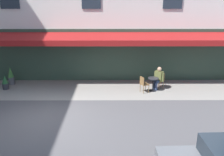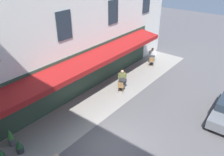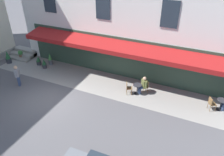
{
  "view_description": "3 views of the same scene",
  "coord_description": "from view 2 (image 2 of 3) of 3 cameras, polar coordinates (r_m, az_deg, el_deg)",
  "views": [
    {
      "loc": [
        -2.8,
        9.05,
        4.83
      ],
      "look_at": [
        -2.84,
        -2.36,
        1.01
      ],
      "focal_mm": 37.39,
      "sensor_mm": 36.0,
      "label": 1
    },
    {
      "loc": [
        7.04,
        5.49,
        8.81
      ],
      "look_at": [
        -3.75,
        -3.03,
        1.49
      ],
      "focal_mm": 36.92,
      "sensor_mm": 36.0,
      "label": 2
    },
    {
      "loc": [
        -8.63,
        8.68,
        8.66
      ],
      "look_at": [
        -3.22,
        -3.12,
        0.8
      ],
      "focal_mm": 34.16,
      "sensor_mm": 36.0,
      "label": 3
    }
  ],
  "objects": [
    {
      "name": "cafe_chair_wicker_corner_left",
      "position": [
        21.96,
        9.94,
        5.5
      ],
      "size": [
        0.54,
        0.54,
        0.91
      ],
      "color": "olive",
      "rests_on": "ground_plane"
    },
    {
      "name": "cafe_chair_wicker_by_window",
      "position": [
        20.79,
        9.79,
        4.2
      ],
      "size": [
        0.54,
        0.54,
        0.91
      ],
      "color": "olive",
      "rests_on": "ground_plane"
    },
    {
      "name": "potted_plant_entrance_right",
      "position": [
        12.84,
        -21.98,
        -15.43
      ],
      "size": [
        0.36,
        0.36,
        0.81
      ],
      "color": "#2D2D33",
      "rests_on": "ground_plane"
    },
    {
      "name": "seated_companion_in_white",
      "position": [
        21.69,
        9.94,
        5.71
      ],
      "size": [
        0.68,
        0.65,
        1.36
      ],
      "color": "navy",
      "rests_on": "ground_plane"
    },
    {
      "name": "cafe_table_near_entrance",
      "position": [
        21.39,
        9.83,
        4.73
      ],
      "size": [
        0.6,
        0.6,
        0.75
      ],
      "color": "black",
      "rests_on": "ground_plane"
    },
    {
      "name": "cafe_chair_wicker_back_row",
      "position": [
        16.51,
        2.19,
        -2.02
      ],
      "size": [
        0.53,
        0.53,
        0.91
      ],
      "color": "olive",
      "rests_on": "ground_plane"
    },
    {
      "name": "ground_plane",
      "position": [
        12.54,
        0.25,
        -16.57
      ],
      "size": [
        70.0,
        70.0,
        0.0
      ],
      "primitive_type": "plane",
      "color": "#565456"
    },
    {
      "name": "cafe_table_mid_terrace",
      "position": [
        17.07,
        2.66,
        -1.15
      ],
      "size": [
        0.6,
        0.6,
        0.75
      ],
      "color": "black",
      "rests_on": "ground_plane"
    },
    {
      "name": "potted_plant_mid_terrace",
      "position": [
        12.83,
        -26.04,
        -16.6
      ],
      "size": [
        0.39,
        0.39,
        0.78
      ],
      "color": "#2D2D33",
      "rests_on": "ground_plane"
    },
    {
      "name": "sidewalk_cafe_terrace",
      "position": [
        16.2,
        -2.13,
        -4.91
      ],
      "size": [
        20.5,
        3.2,
        0.01
      ],
      "primitive_type": "cube",
      "color": "gray",
      "rests_on": "ground_plane"
    },
    {
      "name": "cafe_chair_wicker_kerbside",
      "position": [
        17.6,
        2.49,
        0.01
      ],
      "size": [
        0.56,
        0.56,
        0.91
      ],
      "color": "olive",
      "rests_on": "ground_plane"
    },
    {
      "name": "potted_plant_by_steps",
      "position": [
        13.33,
        -23.77,
        -13.32
      ],
      "size": [
        0.35,
        0.35,
        1.07
      ],
      "color": "#4C4C51",
      "rests_on": "ground_plane"
    },
    {
      "name": "seated_patron_in_olive",
      "position": [
        17.34,
        2.56,
        0.1
      ],
      "size": [
        0.63,
        0.61,
        1.29
      ],
      "color": "navy",
      "rests_on": "ground_plane"
    }
  ]
}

